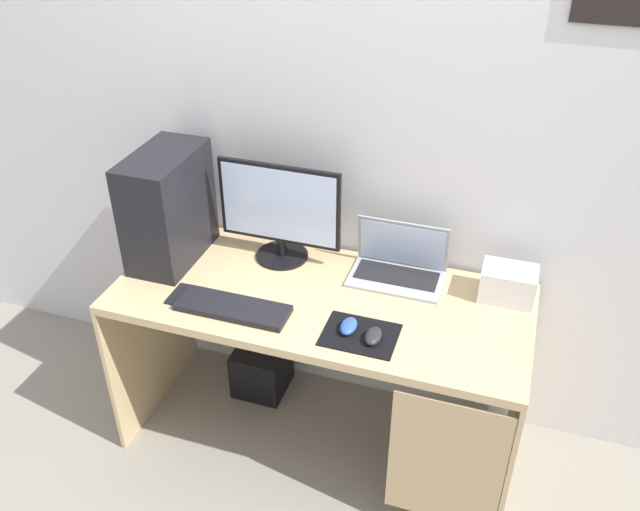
% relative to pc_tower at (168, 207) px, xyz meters
% --- Properties ---
extents(ground_plane, '(8.00, 8.00, 0.00)m').
position_rel_pc_tower_xyz_m(ground_plane, '(0.66, -0.08, -0.99)').
color(ground_plane, gray).
extents(wall_back, '(4.00, 0.05, 2.60)m').
position_rel_pc_tower_xyz_m(wall_back, '(0.66, 0.30, 0.31)').
color(wall_back, silver).
rests_on(wall_back, ground_plane).
extents(desk, '(1.57, 0.67, 0.76)m').
position_rel_pc_tower_xyz_m(desk, '(0.68, -0.09, -0.37)').
color(desk, tan).
rests_on(desk, ground_plane).
extents(pc_tower, '(0.22, 0.40, 0.45)m').
position_rel_pc_tower_xyz_m(pc_tower, '(0.00, 0.00, 0.00)').
color(pc_tower, black).
rests_on(pc_tower, desk).
extents(monitor, '(0.50, 0.21, 0.42)m').
position_rel_pc_tower_xyz_m(monitor, '(0.43, 0.12, -0.02)').
color(monitor, black).
rests_on(monitor, desk).
extents(laptop, '(0.36, 0.22, 0.22)m').
position_rel_pc_tower_xyz_m(laptop, '(0.91, 0.14, -0.18)').
color(laptop, '#9EA3A8').
rests_on(laptop, desk).
extents(projector, '(0.20, 0.14, 0.13)m').
position_rel_pc_tower_xyz_m(projector, '(1.32, 0.13, -0.16)').
color(projector, silver).
rests_on(projector, desk).
extents(keyboard, '(0.42, 0.14, 0.02)m').
position_rel_pc_tower_xyz_m(keyboard, '(0.38, -0.26, -0.21)').
color(keyboard, black).
rests_on(keyboard, desk).
extents(mousepad, '(0.26, 0.20, 0.00)m').
position_rel_pc_tower_xyz_m(mousepad, '(0.86, -0.25, -0.22)').
color(mousepad, black).
rests_on(mousepad, desk).
extents(mouse_left, '(0.06, 0.10, 0.03)m').
position_rel_pc_tower_xyz_m(mouse_left, '(0.82, -0.24, -0.20)').
color(mouse_left, '#2D51B2').
rests_on(mouse_left, mousepad).
extents(mouse_right, '(0.06, 0.10, 0.03)m').
position_rel_pc_tower_xyz_m(mouse_right, '(0.91, -0.27, -0.20)').
color(mouse_right, '#232326').
rests_on(mouse_right, mousepad).
extents(cell_phone, '(0.07, 0.13, 0.01)m').
position_rel_pc_tower_xyz_m(cell_phone, '(0.16, -0.24, -0.22)').
color(cell_phone, black).
rests_on(cell_phone, desk).
extents(subwoofer, '(0.23, 0.23, 0.23)m').
position_rel_pc_tower_xyz_m(subwoofer, '(0.30, 0.12, -0.87)').
color(subwoofer, black).
rests_on(subwoofer, ground_plane).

